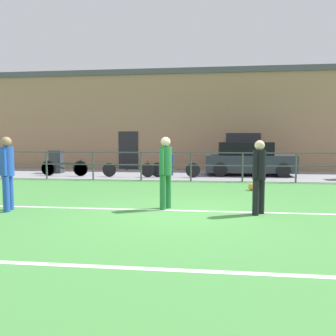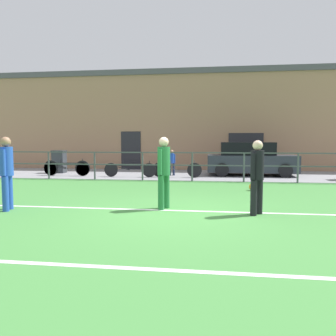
{
  "view_description": "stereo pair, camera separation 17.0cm",
  "coord_description": "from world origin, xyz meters",
  "views": [
    {
      "loc": [
        0.71,
        -7.4,
        1.61
      ],
      "look_at": [
        -0.55,
        2.97,
        0.76
      ],
      "focal_mm": 36.43,
      "sensor_mm": 36.0,
      "label": 1
    },
    {
      "loc": [
        0.88,
        -7.37,
        1.61
      ],
      "look_at": [
        -0.55,
        2.97,
        0.76
      ],
      "focal_mm": 36.43,
      "sensor_mm": 36.0,
      "label": 2
    }
  ],
  "objects": [
    {
      "name": "trash_bin_0",
      "position": [
        -6.69,
        8.42,
        0.58
      ],
      "size": [
        0.61,
        0.52,
        1.1
      ],
      "color": "#33383D",
      "rests_on": "pavement_strip"
    },
    {
      "name": "field_line_hash",
      "position": [
        0.0,
        -3.3,
        0.0
      ],
      "size": [
        36.0,
        0.11,
        0.0
      ],
      "primitive_type": "cube",
      "color": "white",
      "rests_on": "ground"
    },
    {
      "name": "player_goalkeeper",
      "position": [
        1.78,
        0.11,
        0.92
      ],
      "size": [
        0.31,
        0.37,
        1.61
      ],
      "rotation": [
        0.0,
        0.0,
        0.91
      ],
      "color": "black",
      "rests_on": "ground"
    },
    {
      "name": "player_winger",
      "position": [
        -0.3,
        0.46,
        0.96
      ],
      "size": [
        0.3,
        0.44,
        1.69
      ],
      "rotation": [
        0.0,
        0.0,
        1.19
      ],
      "color": "#237038",
      "rests_on": "ground"
    },
    {
      "name": "spectator_child",
      "position": [
        -1.05,
        7.93,
        0.68
      ],
      "size": [
        0.31,
        0.2,
        1.16
      ],
      "rotation": [
        0.0,
        0.0,
        3.33
      ],
      "color": "#232D4C",
      "rests_on": "pavement_strip"
    },
    {
      "name": "perimeter_fence",
      "position": [
        0.0,
        6.0,
        0.75
      ],
      "size": [
        36.07,
        0.07,
        1.15
      ],
      "color": "#474C51",
      "rests_on": "ground"
    },
    {
      "name": "ground",
      "position": [
        0.0,
        0.0,
        -0.02
      ],
      "size": [
        60.0,
        44.0,
        0.04
      ],
      "primitive_type": "cube",
      "color": "#42843D"
    },
    {
      "name": "soccer_ball_match",
      "position": [
        2.09,
        3.75,
        0.12
      ],
      "size": [
        0.24,
        0.24,
        0.24
      ],
      "primitive_type": "sphere",
      "color": "orange",
      "rests_on": "ground"
    },
    {
      "name": "bicycle_parked_2",
      "position": [
        -0.75,
        7.2,
        0.35
      ],
      "size": [
        2.16,
        0.04,
        0.73
      ],
      "color": "black",
      "rests_on": "pavement_strip"
    },
    {
      "name": "pavement_strip",
      "position": [
        0.0,
        8.5,
        0.01
      ],
      "size": [
        48.0,
        5.0,
        0.02
      ],
      "primitive_type": "cube",
      "color": "gray",
      "rests_on": "ground"
    },
    {
      "name": "bicycle_parked_4",
      "position": [
        -5.76,
        7.2,
        0.38
      ],
      "size": [
        2.19,
        0.04,
        0.78
      ],
      "color": "black",
      "rests_on": "pavement_strip"
    },
    {
      "name": "bicycle_parked_1",
      "position": [
        -2.79,
        7.06,
        0.34
      ],
      "size": [
        2.32,
        0.04,
        0.71
      ],
      "color": "black",
      "rests_on": "pavement_strip"
    },
    {
      "name": "player_striker",
      "position": [
        -3.84,
        -0.19,
        0.96
      ],
      "size": [
        0.3,
        0.45,
        1.69
      ],
      "rotation": [
        0.0,
        0.0,
        1.8
      ],
      "color": "blue",
      "rests_on": "ground"
    },
    {
      "name": "field_line_touchline",
      "position": [
        0.0,
        0.3,
        0.0
      ],
      "size": [
        36.0,
        0.11,
        0.0
      ],
      "primitive_type": "cube",
      "color": "white",
      "rests_on": "ground"
    },
    {
      "name": "parked_car_red",
      "position": [
        2.48,
        8.47,
        0.74
      ],
      "size": [
        3.94,
        1.79,
        1.51
      ],
      "color": "#282D38",
      "rests_on": "pavement_strip"
    },
    {
      "name": "clubhouse_facade",
      "position": [
        -0.0,
        12.2,
        2.74
      ],
      "size": [
        28.0,
        2.56,
        5.45
      ],
      "color": "#A37A5B",
      "rests_on": "ground"
    },
    {
      "name": "bicycle_parked_3",
      "position": [
        -5.77,
        7.2,
        0.34
      ],
      "size": [
        2.16,
        0.04,
        0.71
      ],
      "color": "black",
      "rests_on": "pavement_strip"
    }
  ]
}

